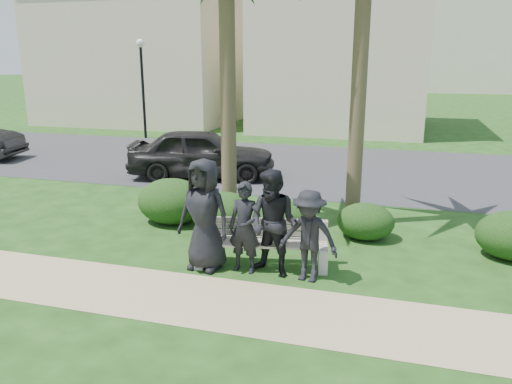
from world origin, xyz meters
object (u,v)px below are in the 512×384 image
at_px(park_bench, 262,247).
at_px(man_b, 245,228).
at_px(car_a, 202,153).
at_px(man_c, 273,223).
at_px(street_lamp, 142,71).
at_px(man_a, 204,215).
at_px(man_d, 309,236).

relative_size(park_bench, man_b, 1.52).
distance_m(park_bench, car_a, 6.88).
distance_m(park_bench, man_c, 0.66).
relative_size(street_lamp, park_bench, 1.81).
relative_size(park_bench, car_a, 0.54).
distance_m(man_b, car_a, 6.99).
height_order(man_a, man_c, man_a).
bearing_deg(man_a, street_lamp, 130.34).
bearing_deg(park_bench, man_d, -31.26).
distance_m(park_bench, man_d, 1.01).
bearing_deg(man_d, car_a, 134.06).
xyz_separation_m(man_a, man_d, (1.79, 0.00, -0.20)).
bearing_deg(car_a, man_c, -161.89).
bearing_deg(man_c, street_lamp, 141.38).
distance_m(man_c, car_a, 7.23).
xyz_separation_m(street_lamp, man_b, (8.62, -12.60, -2.17)).
bearing_deg(street_lamp, man_d, -52.51).
relative_size(man_b, man_c, 0.87).
relative_size(man_d, car_a, 0.35).
height_order(man_c, car_a, man_c).
height_order(man_b, man_c, man_c).
bearing_deg(car_a, man_b, -165.33).
height_order(park_bench, man_a, man_a).
bearing_deg(man_b, man_d, 1.38).
distance_m(street_lamp, man_a, 15.06).
relative_size(man_b, car_a, 0.36).
relative_size(man_c, car_a, 0.41).
distance_m(man_a, man_b, 0.72).
height_order(street_lamp, man_b, street_lamp).
bearing_deg(man_c, man_a, -161.43).
distance_m(man_d, car_a, 7.61).
distance_m(street_lamp, park_bench, 15.39).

